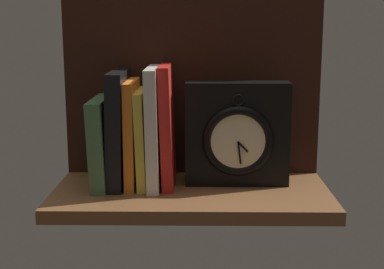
# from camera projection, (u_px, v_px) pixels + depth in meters

# --- Properties ---
(ground_plane) EXTENTS (0.53, 0.26, 0.03)m
(ground_plane) POSITION_uv_depth(u_px,v_px,m) (191.00, 195.00, 1.09)
(ground_plane) COLOR brown
(back_panel) EXTENTS (0.53, 0.01, 0.39)m
(back_panel) POSITION_uv_depth(u_px,v_px,m) (192.00, 81.00, 1.17)
(back_panel) COLOR black
(back_panel) RESTS_ON ground_plane
(book_green_romantic) EXTENTS (0.03, 0.17, 0.17)m
(book_green_romantic) POSITION_uv_depth(u_px,v_px,m) (102.00, 142.00, 1.11)
(book_green_romantic) COLOR #476B44
(book_green_romantic) RESTS_ON ground_plane
(book_black_skeptic) EXTENTS (0.03, 0.15, 0.22)m
(book_black_skeptic) POSITION_uv_depth(u_px,v_px,m) (118.00, 129.00, 1.10)
(book_black_skeptic) COLOR black
(book_black_skeptic) RESTS_ON ground_plane
(book_orange_pandolfini) EXTENTS (0.02, 0.14, 0.21)m
(book_orange_pandolfini) POSITION_uv_depth(u_px,v_px,m) (132.00, 133.00, 1.10)
(book_orange_pandolfini) COLOR orange
(book_orange_pandolfini) RESTS_ON ground_plane
(book_yellow_seinlanguage) EXTENTS (0.02, 0.14, 0.19)m
(book_yellow_seinlanguage) POSITION_uv_depth(u_px,v_px,m) (143.00, 138.00, 1.11)
(book_yellow_seinlanguage) COLOR gold
(book_yellow_seinlanguage) RESTS_ON ground_plane
(book_white_catcher) EXTENTS (0.03, 0.16, 0.23)m
(book_white_catcher) POSITION_uv_depth(u_px,v_px,m) (154.00, 127.00, 1.10)
(book_white_catcher) COLOR silver
(book_white_catcher) RESTS_ON ground_plane
(book_red_requiem) EXTENTS (0.03, 0.14, 0.24)m
(book_red_requiem) POSITION_uv_depth(u_px,v_px,m) (167.00, 126.00, 1.10)
(book_red_requiem) COLOR red
(book_red_requiem) RESTS_ON ground_plane
(framed_clock) EXTENTS (0.20, 0.07, 0.20)m
(framed_clock) POSITION_uv_depth(u_px,v_px,m) (237.00, 134.00, 1.10)
(framed_clock) COLOR black
(framed_clock) RESTS_ON ground_plane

